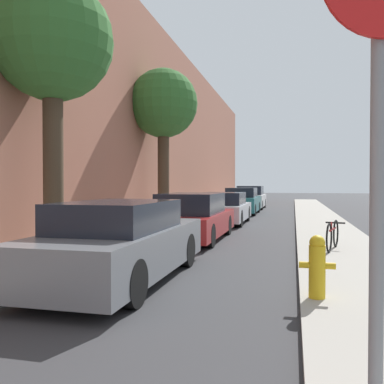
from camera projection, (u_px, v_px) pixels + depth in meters
ground_plane at (243, 228)px, 15.27m from camera, size 120.00×120.00×0.00m
sidewalk_left at (168, 224)px, 15.96m from camera, size 2.00×52.00×0.12m
sidewalk_right at (325, 228)px, 14.58m from camera, size 2.00×52.00×0.12m
building_facade_left at (135, 116)px, 16.20m from camera, size 0.70×52.00×8.58m
parked_car_grey at (122, 243)px, 6.86m from camera, size 1.68×4.48×1.33m
parked_car_red at (193, 218)px, 11.92m from camera, size 1.75×4.52×1.35m
parked_car_silver at (224, 209)px, 16.79m from camera, size 1.81×4.22×1.27m
parked_car_teal at (242, 202)px, 22.18m from camera, size 1.68×4.06×1.41m
parked_car_white at (251, 198)px, 26.97m from camera, size 1.74×4.31×1.48m
street_tree_near at (52, 45)px, 8.58m from camera, size 2.53×2.53×5.76m
street_tree_far at (163, 106)px, 15.75m from camera, size 2.62×2.62×5.88m
fire_hydrant at (317, 266)px, 5.41m from camera, size 0.46×0.21×0.83m
traffic_sign_post at (380, 78)px, 1.99m from camera, size 0.71×0.19×3.04m
bicycle at (333, 235)px, 9.39m from camera, size 0.52×1.55×0.65m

